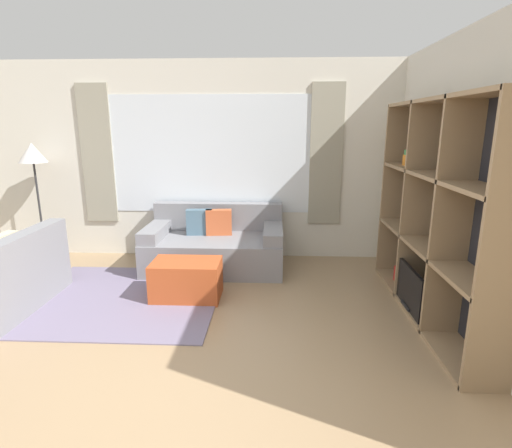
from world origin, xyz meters
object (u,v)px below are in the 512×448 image
(shelving_unit, at_px, (437,215))
(ottoman, at_px, (187,280))
(floor_lamp, at_px, (33,159))
(couch_main, at_px, (215,246))

(shelving_unit, distance_m, ottoman, 2.64)
(floor_lamp, bearing_deg, ottoman, -27.92)
(ottoman, distance_m, floor_lamp, 2.86)
(couch_main, relative_size, floor_lamp, 1.09)
(floor_lamp, bearing_deg, shelving_unit, -17.20)
(shelving_unit, height_order, floor_lamp, shelving_unit)
(couch_main, xyz_separation_m, floor_lamp, (-2.47, 0.22, 1.11))
(ottoman, bearing_deg, couch_main, 80.30)
(shelving_unit, distance_m, floor_lamp, 5.04)
(couch_main, height_order, ottoman, couch_main)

